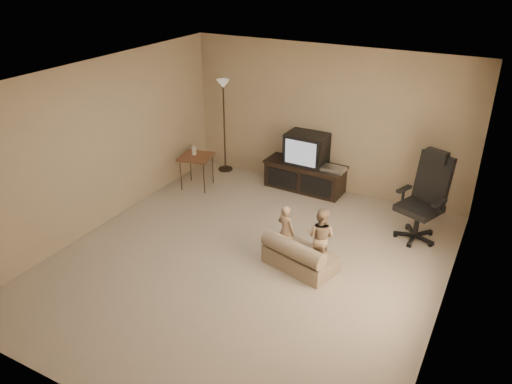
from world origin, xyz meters
TOP-DOWN VIEW (x-y plane):
  - floor at (0.00, 0.00)m, footprint 5.50×5.50m
  - room_shell at (0.00, 0.00)m, footprint 5.50×5.50m
  - tv_stand at (-0.23, 2.49)m, footprint 1.46×0.58m
  - office_chair at (1.91, 1.78)m, footprint 0.80×0.82m
  - side_table at (-1.97, 1.66)m, footprint 0.64×0.64m
  - floor_lamp at (-1.93, 2.55)m, footprint 0.27×0.27m
  - child_sofa at (0.66, 0.19)m, footprint 1.05×0.75m
  - toddler_left at (0.37, 0.40)m, footprint 0.33×0.28m
  - toddler_right at (0.87, 0.43)m, footprint 0.42×0.25m

SIDE VIEW (x-z plane):
  - floor at x=0.00m, z-range 0.00..0.00m
  - child_sofa at x=0.66m, z-range -0.04..0.42m
  - toddler_left at x=0.37m, z-range 0.00..0.78m
  - toddler_right at x=0.87m, z-range 0.00..0.84m
  - tv_stand at x=-0.23m, z-range -0.09..0.94m
  - office_chair at x=1.91m, z-range -0.19..1.15m
  - side_table at x=-1.97m, z-range 0.17..0.99m
  - floor_lamp at x=-1.93m, z-range 0.40..2.16m
  - room_shell at x=0.00m, z-range -1.23..4.27m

